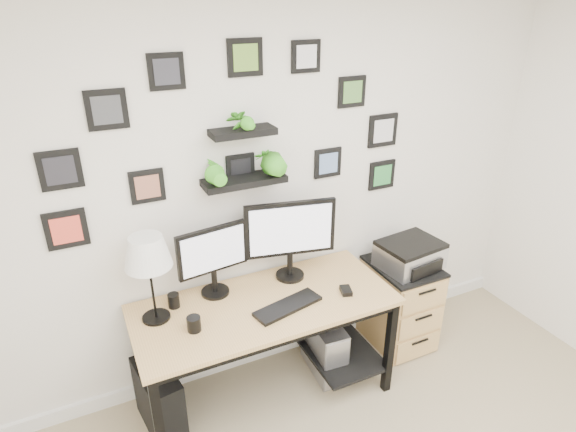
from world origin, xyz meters
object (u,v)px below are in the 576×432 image
table_lamp (147,254)px  pc_tower_black (159,399)px  mug (194,324)px  file_cabinet (400,303)px  pc_tower_grey (324,347)px  desk (269,314)px  monitor_left (213,256)px  monitor_right (290,234)px  printer (410,255)px

table_lamp → pc_tower_black: size_ratio=1.25×
mug → file_cabinet: mug is taller
mug → pc_tower_grey: 1.10m
pc_tower_grey → mug: bearing=-172.7°
desk → file_cabinet: bearing=3.0°
monitor_left → table_lamp: (-0.39, -0.09, 0.16)m
desk → monitor_right: bearing=35.0°
desk → monitor_left: bearing=145.9°
pc_tower_grey → printer: 0.89m
monitor_right → monitor_left: bearing=176.7°
pc_tower_black → pc_tower_grey: bearing=-8.8°
desk → mug: bearing=-167.6°
desk → monitor_left: size_ratio=3.48×
mug → monitor_right: bearing=20.3°
pc_tower_black → file_cabinet: file_cabinet is taller
monitor_right → pc_tower_black: monitor_right is taller
desk → file_cabinet: 1.14m
desk → table_lamp: size_ratio=2.99×
monitor_right → desk: bearing=-145.0°
printer → monitor_right: bearing=172.0°
file_cabinet → printer: (0.02, -0.02, 0.43)m
pc_tower_black → printer: 1.93m
pc_tower_black → file_cabinet: size_ratio=0.64×
table_lamp → pc_tower_grey: (1.09, -0.09, -0.97)m
monitor_right → mug: 0.82m
desk → pc_tower_black: (-0.73, 0.02, -0.41)m
monitor_left → mug: (-0.22, -0.30, -0.23)m
mug → monitor_left: bearing=53.6°
desk → table_lamp: bearing=172.0°
pc_tower_black → printer: (1.85, 0.01, 0.55)m
table_lamp → pc_tower_grey: 1.46m
desk → pc_tower_grey: desk is taller
pc_tower_black → printer: size_ratio=0.94×
mug → pc_tower_black: size_ratio=0.21×
mug → desk: bearing=12.4°
mug → file_cabinet: bearing=6.0°
monitor_right → file_cabinet: (0.87, -0.10, -0.74)m
desk → monitor_right: 0.53m
monitor_right → table_lamp: (-0.90, -0.07, 0.11)m
monitor_right → mug: size_ratio=6.57×
monitor_right → table_lamp: monitor_right is taller
file_cabinet → monitor_left: bearing=174.6°
monitor_right → pc_tower_black: bearing=-171.7°
monitor_left → printer: bearing=-6.3°
desk → pc_tower_black: desk is taller
monitor_right → printer: size_ratio=1.27×
table_lamp → printer: size_ratio=1.17×
table_lamp → pc_tower_grey: size_ratio=1.24×
file_cabinet → table_lamp: bearing=178.8°
pc_tower_grey → table_lamp: bearing=175.5°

